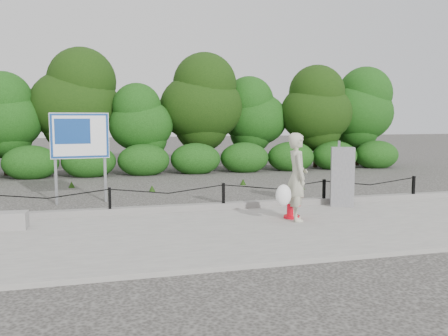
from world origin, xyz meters
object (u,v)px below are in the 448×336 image
utility_cabinet (342,177)px  advertising_sign (80,140)px  fire_hydrant (292,202)px  pedestrian (296,178)px

utility_cabinet → advertising_sign: bearing=-178.5°
utility_cabinet → advertising_sign: size_ratio=0.67×
fire_hydrant → utility_cabinet: bearing=8.1°
fire_hydrant → utility_cabinet: (1.67, 0.94, 0.35)m
pedestrian → utility_cabinet: (1.68, 1.16, -0.17)m
fire_hydrant → utility_cabinet: 1.95m
fire_hydrant → utility_cabinet: utility_cabinet is taller
fire_hydrant → pedestrian: size_ratio=0.41×
pedestrian → utility_cabinet: size_ratio=1.16×
pedestrian → utility_cabinet: 2.05m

